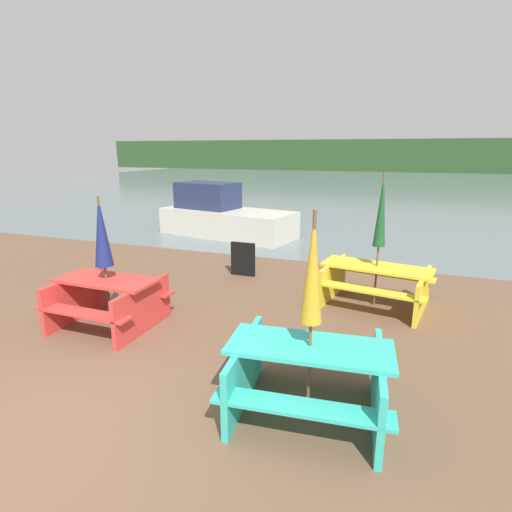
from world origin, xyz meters
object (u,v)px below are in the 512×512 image
umbrella_navy (101,233)px  signboard (243,259)px  picnic_table_red (108,298)px  picnic_table_teal (309,372)px  umbrella_darkgreen (381,211)px  umbrella_gold (313,270)px  picnic_table_yellow (376,281)px  boat (223,216)px

umbrella_navy → signboard: umbrella_navy is taller
picnic_table_red → signboard: 3.34m
picnic_table_teal → umbrella_darkgreen: umbrella_darkgreen is taller
umbrella_navy → umbrella_gold: umbrella_gold is taller
picnic_table_teal → umbrella_navy: (-3.46, 1.05, 1.05)m
umbrella_gold → umbrella_darkgreen: (0.45, 3.40, 0.12)m
umbrella_gold → picnic_table_yellow: bearing=82.5°
picnic_table_yellow → boat: boat is taller
picnic_table_yellow → umbrella_gold: size_ratio=0.95×
umbrella_gold → signboard: (-2.45, 4.23, -1.21)m
picnic_table_teal → signboard: (-2.45, 4.23, -0.09)m
umbrella_navy → umbrella_darkgreen: 4.57m
umbrella_gold → umbrella_darkgreen: 3.43m
umbrella_navy → boat: (-1.23, 7.03, -0.89)m
picnic_table_yellow → umbrella_navy: umbrella_navy is taller
picnic_table_red → umbrella_gold: size_ratio=0.73×
boat → signboard: boat is taller
picnic_table_red → picnic_table_yellow: (3.91, 2.35, -0.01)m
picnic_table_teal → picnic_table_red: picnic_table_red is taller
picnic_table_teal → boat: (-4.70, 8.08, 0.15)m
picnic_table_red → umbrella_darkgreen: umbrella_darkgreen is taller
umbrella_gold → picnic_table_red: bearing=163.1°
umbrella_darkgreen → signboard: 3.29m
picnic_table_teal → umbrella_navy: 3.77m
picnic_table_red → picnic_table_yellow: bearing=31.0°
umbrella_darkgreen → picnic_table_red: bearing=-149.0°
picnic_table_red → picnic_table_yellow: 4.56m
umbrella_gold → boat: size_ratio=0.47×
picnic_table_teal → boat: bearing=120.2°
umbrella_navy → umbrella_darkgreen: (3.91, 2.35, 0.19)m
picnic_table_yellow → umbrella_gold: 3.61m
picnic_table_red → umbrella_darkgreen: 4.73m
umbrella_gold → umbrella_darkgreen: umbrella_darkgreen is taller
picnic_table_teal → signboard: size_ratio=2.43×
umbrella_navy → picnic_table_red: bearing=-90.0°
picnic_table_red → umbrella_navy: 1.05m
umbrella_gold → umbrella_navy: bearing=163.1°
picnic_table_yellow → umbrella_darkgreen: umbrella_darkgreen is taller
signboard → picnic_table_red: bearing=-107.8°
umbrella_navy → boat: umbrella_navy is taller
picnic_table_yellow → signboard: (-2.89, 0.83, -0.08)m
picnic_table_yellow → boat: (-5.15, 4.68, 0.16)m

